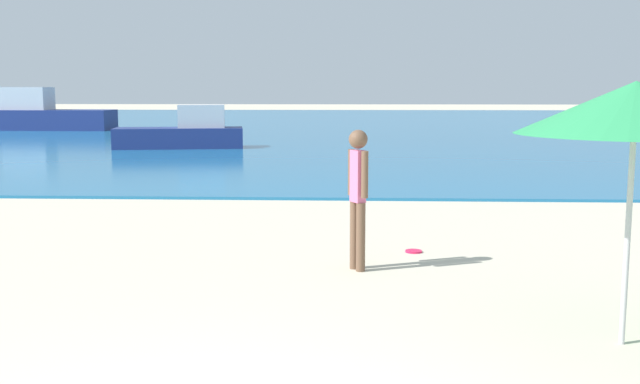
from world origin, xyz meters
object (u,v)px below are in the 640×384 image
at_px(person_standing, 358,191).
at_px(beach_umbrella, 635,108).
at_px(frisbee, 414,251).
at_px(boat_near, 184,133).
at_px(boat_far, 45,115).

relative_size(person_standing, beach_umbrella, 0.76).
relative_size(frisbee, beach_umbrella, 0.10).
height_order(boat_near, beach_umbrella, beach_umbrella).
bearing_deg(frisbee, boat_far, 120.88).
height_order(frisbee, boat_near, boat_near).
relative_size(boat_far, beach_umbrella, 2.90).
xyz_separation_m(person_standing, boat_far, (-16.00, 29.05, -0.15)).
xyz_separation_m(person_standing, boat_near, (-6.16, 17.68, -0.37)).
xyz_separation_m(boat_near, beach_umbrella, (8.43, -20.22, 1.43)).
distance_m(boat_far, beach_umbrella, 36.51).
height_order(person_standing, boat_far, boat_far).
distance_m(person_standing, beach_umbrella, 3.57).
bearing_deg(beach_umbrella, person_standing, 131.74).
relative_size(person_standing, boat_near, 0.36).
relative_size(person_standing, frisbee, 7.53).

